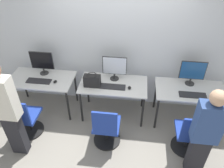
% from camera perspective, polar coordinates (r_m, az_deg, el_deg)
% --- Properties ---
extents(ground_plane, '(20.00, 20.00, 0.00)m').
position_cam_1_polar(ground_plane, '(4.29, -0.23, -10.73)').
color(ground_plane, gray).
extents(wall_back, '(12.00, 0.05, 2.80)m').
position_cam_1_polar(wall_back, '(4.09, 1.19, 11.29)').
color(wall_back, silver).
rests_on(wall_back, ground_plane).
extents(desk_left, '(1.25, 0.68, 0.75)m').
position_cam_1_polar(desk_left, '(4.44, -17.89, 0.54)').
color(desk_left, silver).
rests_on(desk_left, ground_plane).
extents(monitor_left, '(0.45, 0.17, 0.47)m').
position_cam_1_polar(monitor_left, '(4.39, -17.84, 5.52)').
color(monitor_left, '#2D2D2D').
rests_on(monitor_left, desk_left).
extents(keyboard_left, '(0.46, 0.16, 0.02)m').
position_cam_1_polar(keyboard_left, '(4.32, -18.57, 0.75)').
color(keyboard_left, '#262628').
rests_on(keyboard_left, desk_left).
extents(mouse_left, '(0.06, 0.09, 0.03)m').
position_cam_1_polar(mouse_left, '(4.20, -14.63, 0.59)').
color(mouse_left, black).
rests_on(mouse_left, desk_left).
extents(office_chair_left, '(0.48, 0.48, 0.87)m').
position_cam_1_polar(office_chair_left, '(4.19, -21.69, -8.63)').
color(office_chair_left, black).
rests_on(office_chair_left, ground_plane).
extents(person_left, '(0.36, 0.23, 1.74)m').
position_cam_1_polar(person_left, '(3.56, -25.83, -5.84)').
color(person_left, '#232328').
rests_on(person_left, ground_plane).
extents(desk_center, '(1.25, 0.68, 0.75)m').
position_cam_1_polar(desk_center, '(4.08, 0.36, -0.88)').
color(desk_center, silver).
rests_on(desk_center, ground_plane).
extents(monitor_center, '(0.45, 0.17, 0.47)m').
position_cam_1_polar(monitor_center, '(4.02, 0.66, 4.42)').
color(monitor_center, '#2D2D2D').
rests_on(monitor_center, desk_center).
extents(keyboard_center, '(0.46, 0.16, 0.02)m').
position_cam_1_polar(keyboard_center, '(3.95, 0.19, -0.71)').
color(keyboard_center, '#262628').
rests_on(keyboard_center, desk_center).
extents(mouse_center, '(0.06, 0.09, 0.03)m').
position_cam_1_polar(mouse_center, '(3.93, 4.56, -0.99)').
color(mouse_center, black).
rests_on(mouse_center, desk_center).
extents(office_chair_center, '(0.48, 0.48, 0.87)m').
position_cam_1_polar(office_chair_center, '(3.75, -1.50, -11.67)').
color(office_chair_center, black).
rests_on(office_chair_center, ground_plane).
extents(desk_right, '(1.25, 0.68, 0.75)m').
position_cam_1_polar(desk_right, '(4.19, 19.72, -2.29)').
color(desk_right, silver).
rests_on(desk_right, ground_plane).
extents(monitor_right, '(0.45, 0.17, 0.47)m').
position_cam_1_polar(monitor_right, '(4.15, 20.29, 2.98)').
color(monitor_right, '#2D2D2D').
rests_on(monitor_right, desk_right).
extents(keyboard_right, '(0.46, 0.16, 0.02)m').
position_cam_1_polar(keyboard_right, '(4.02, 20.32, -2.71)').
color(keyboard_right, '#262628').
rests_on(keyboard_right, desk_right).
extents(mouse_right, '(0.06, 0.09, 0.03)m').
position_cam_1_polar(mouse_right, '(4.10, 24.49, -2.95)').
color(mouse_right, black).
rests_on(mouse_right, desk_right).
extents(office_chair_right, '(0.48, 0.48, 0.87)m').
position_cam_1_polar(office_chair_right, '(3.87, 19.51, -12.66)').
color(office_chair_right, black).
rests_on(office_chair_right, ground_plane).
extents(person_right, '(0.36, 0.21, 1.58)m').
position_cam_1_polar(person_right, '(3.28, 23.12, -11.64)').
color(person_right, '#232328').
rests_on(person_right, ground_plane).
extents(handbag, '(0.30, 0.18, 0.25)m').
position_cam_1_polar(handbag, '(3.94, -5.22, 0.88)').
color(handbag, black).
rests_on(handbag, desk_center).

